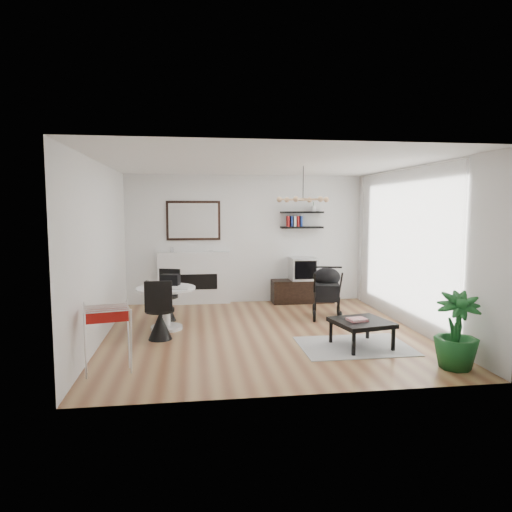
{
  "coord_description": "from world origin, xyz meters",
  "views": [
    {
      "loc": [
        -1.12,
        -7.12,
        2.01
      ],
      "look_at": [
        -0.07,
        0.4,
        1.21
      ],
      "focal_mm": 32.0,
      "sensor_mm": 36.0,
      "label": 1
    }
  ],
  "objects": [
    {
      "name": "fireplace",
      "position": [
        -1.1,
        2.42,
        0.69
      ],
      "size": [
        1.5,
        0.17,
        2.16
      ],
      "color": "white",
      "rests_on": "floor"
    },
    {
      "name": "shelf_upper",
      "position": [
        1.19,
        2.37,
        1.92
      ],
      "size": [
        0.9,
        0.25,
        0.04
      ],
      "primitive_type": "cube",
      "color": "black",
      "rests_on": "wall_back"
    },
    {
      "name": "coffee_table",
      "position": [
        1.28,
        -0.94,
        0.35
      ],
      "size": [
        0.88,
        0.88,
        0.38
      ],
      "rotation": [
        0.0,
        0.0,
        0.2
      ],
      "color": "black",
      "rests_on": "rug"
    },
    {
      "name": "potted_plant",
      "position": [
        2.14,
        -1.95,
        0.48
      ],
      "size": [
        0.69,
        0.69,
        0.97
      ],
      "primitive_type": "imported",
      "rotation": [
        0.0,
        0.0,
        -0.35
      ],
      "color": "#16501E",
      "rests_on": "floor"
    },
    {
      "name": "floor",
      "position": [
        0.0,
        0.0,
        0.0
      ],
      "size": [
        5.0,
        5.0,
        0.0
      ],
      "primitive_type": "plane",
      "color": "brown",
      "rests_on": "ground"
    },
    {
      "name": "black_bag",
      "position": [
        -1.51,
        0.65,
        0.8
      ],
      "size": [
        0.34,
        0.26,
        0.18
      ],
      "primitive_type": "cube",
      "rotation": [
        0.0,
        0.0,
        -0.27
      ],
      "color": "black",
      "rests_on": "dining_table"
    },
    {
      "name": "sheer_curtain",
      "position": [
        2.4,
        0.2,
        1.35
      ],
      "size": [
        0.04,
        3.6,
        2.6
      ],
      "primitive_type": "cube",
      "color": "white",
      "rests_on": "wall_right"
    },
    {
      "name": "magazines",
      "position": [
        1.21,
        -0.96,
        0.41
      ],
      "size": [
        0.29,
        0.25,
        0.04
      ],
      "primitive_type": "cube",
      "rotation": [
        0.0,
        0.0,
        0.18
      ],
      "color": "#C8323B",
      "rests_on": "coffee_table"
    },
    {
      "name": "drinking_glass",
      "position": [
        -1.89,
        0.62,
        0.75
      ],
      "size": [
        0.06,
        0.06,
        0.09
      ],
      "primitive_type": "cylinder",
      "color": "white",
      "rests_on": "dining_table"
    },
    {
      "name": "rug",
      "position": [
        1.2,
        -0.91,
        0.01
      ],
      "size": [
        1.59,
        1.15,
        0.01
      ],
      "primitive_type": "cube",
      "color": "#959595",
      "rests_on": "floor"
    },
    {
      "name": "laptop",
      "position": [
        -1.63,
        0.41,
        0.72
      ],
      "size": [
        0.37,
        0.31,
        0.03
      ],
      "primitive_type": "imported",
      "rotation": [
        0.0,
        0.0,
        0.35
      ],
      "color": "black",
      "rests_on": "dining_table"
    },
    {
      "name": "wall_back",
      "position": [
        0.0,
        2.5,
        1.35
      ],
      "size": [
        5.0,
        0.0,
        5.0
      ],
      "primitive_type": "plane",
      "rotation": [
        1.57,
        0.0,
        0.0
      ],
      "color": "white",
      "rests_on": "floor"
    },
    {
      "name": "wall_left",
      "position": [
        -2.5,
        0.0,
        1.35
      ],
      "size": [
        0.0,
        5.0,
        5.0
      ],
      "primitive_type": "plane",
      "rotation": [
        1.57,
        0.0,
        1.57
      ],
      "color": "white",
      "rests_on": "floor"
    },
    {
      "name": "chair_far",
      "position": [
        -1.6,
        1.04,
        0.29
      ],
      "size": [
        0.48,
        0.49,
        0.91
      ],
      "rotation": [
        0.0,
        0.0,
        -0.34
      ],
      "color": "black",
      "rests_on": "floor"
    },
    {
      "name": "chair_near",
      "position": [
        -1.63,
        -0.16,
        0.3
      ],
      "size": [
        0.45,
        0.45,
        0.94
      ],
      "rotation": [
        0.0,
        0.0,
        3.13
      ],
      "color": "black",
      "rests_on": "floor"
    },
    {
      "name": "ceiling",
      "position": [
        0.0,
        0.0,
        2.7
      ],
      "size": [
        5.0,
        5.0,
        0.0
      ],
      "primitive_type": "plane",
      "color": "white",
      "rests_on": "wall_back"
    },
    {
      "name": "pendant_lamp",
      "position": [
        0.7,
        0.3,
        2.15
      ],
      "size": [
        0.9,
        0.9,
        0.1
      ],
      "primitive_type": null,
      "color": "tan",
      "rests_on": "ceiling"
    },
    {
      "name": "drying_rack",
      "position": [
        -2.16,
        -1.53,
        0.44
      ],
      "size": [
        0.65,
        0.62,
        0.83
      ],
      "rotation": [
        0.0,
        0.0,
        0.21
      ],
      "color": "white",
      "rests_on": "floor"
    },
    {
      "name": "tv_console",
      "position": [
        1.19,
        2.26,
        0.24
      ],
      "size": [
        1.3,
        0.45,
        0.49
      ],
      "primitive_type": "cube",
      "color": "black",
      "rests_on": "floor"
    },
    {
      "name": "shelf_lower",
      "position": [
        1.19,
        2.37,
        1.6
      ],
      "size": [
        0.9,
        0.25,
        0.04
      ],
      "primitive_type": "cube",
      "color": "black",
      "rests_on": "wall_back"
    },
    {
      "name": "crt_tv",
      "position": [
        1.2,
        2.26,
        0.73
      ],
      "size": [
        0.55,
        0.48,
        0.48
      ],
      "color": "silver",
      "rests_on": "tv_console"
    },
    {
      "name": "wall_right",
      "position": [
        2.5,
        0.0,
        1.35
      ],
      "size": [
        0.0,
        5.0,
        5.0
      ],
      "primitive_type": "plane",
      "rotation": [
        1.57,
        0.0,
        -1.57
      ],
      "color": "white",
      "rests_on": "floor"
    },
    {
      "name": "dining_table",
      "position": [
        -1.57,
        0.44,
        0.47
      ],
      "size": [
        0.97,
        0.97,
        0.71
      ],
      "color": "white",
      "rests_on": "floor"
    },
    {
      "name": "newspaper",
      "position": [
        -1.37,
        0.33,
        0.71
      ],
      "size": [
        0.39,
        0.34,
        0.01
      ],
      "primitive_type": "cube",
      "rotation": [
        0.0,
        0.0,
        -0.13
      ],
      "color": "beige",
      "rests_on": "dining_table"
    },
    {
      "name": "stroller",
      "position": [
        1.31,
        0.89,
        0.44
      ],
      "size": [
        0.69,
        0.91,
        1.02
      ],
      "rotation": [
        0.0,
        0.0,
        -0.25
      ],
      "color": "black",
      "rests_on": "floor"
    }
  ]
}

